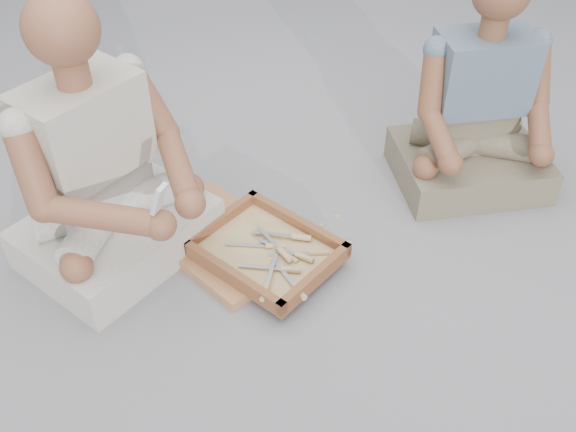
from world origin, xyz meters
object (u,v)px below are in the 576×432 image
at_px(tool_tray, 266,251).
at_px(companion, 477,117).
at_px(carved_panel, 221,240).
at_px(craftsman, 104,178).

bearing_deg(tool_tray, companion, 55.74).
relative_size(carved_panel, tool_tray, 1.01).
height_order(tool_tray, craftsman, craftsman).
height_order(carved_panel, companion, companion).
xyz_separation_m(tool_tray, craftsman, (-0.54, -0.16, 0.27)).
relative_size(carved_panel, companion, 0.64).
xyz_separation_m(carved_panel, companion, (0.75, 0.79, 0.28)).
bearing_deg(carved_panel, companion, 46.36).
bearing_deg(companion, carved_panel, 12.82).
bearing_deg(tool_tray, carved_panel, 173.66).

